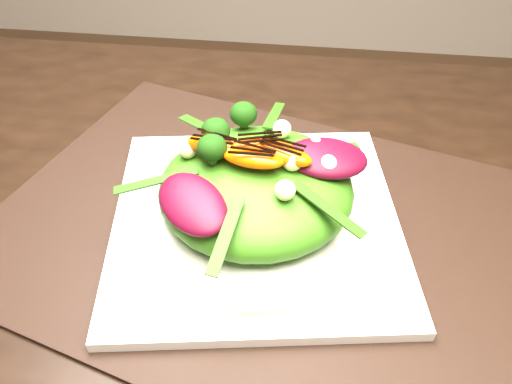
# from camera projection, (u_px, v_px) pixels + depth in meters

# --- Properties ---
(dining_table) EXTENTS (1.60, 0.90, 0.75)m
(dining_table) POSITION_uv_depth(u_px,v_px,m) (230.00, 281.00, 0.54)
(dining_table) COLOR black
(dining_table) RESTS_ON floor
(placemat) EXTENTS (0.63, 0.55, 0.00)m
(placemat) POSITION_uv_depth(u_px,v_px,m) (256.00, 226.00, 0.57)
(placemat) COLOR black
(placemat) RESTS_ON dining_table
(plate_base) EXTENTS (0.34, 0.34, 0.01)m
(plate_base) POSITION_uv_depth(u_px,v_px,m) (256.00, 221.00, 0.56)
(plate_base) COLOR silver
(plate_base) RESTS_ON placemat
(salad_bowl) EXTENTS (0.29, 0.29, 0.02)m
(salad_bowl) POSITION_uv_depth(u_px,v_px,m) (256.00, 210.00, 0.55)
(salad_bowl) COLOR silver
(salad_bowl) RESTS_ON plate_base
(lettuce_mound) EXTENTS (0.25, 0.25, 0.07)m
(lettuce_mound) POSITION_uv_depth(u_px,v_px,m) (256.00, 188.00, 0.53)
(lettuce_mound) COLOR #397115
(lettuce_mound) RESTS_ON salad_bowl
(radicchio_leaf) EXTENTS (0.09, 0.06, 0.02)m
(radicchio_leaf) POSITION_uv_depth(u_px,v_px,m) (327.00, 158.00, 0.52)
(radicchio_leaf) COLOR #3F0616
(radicchio_leaf) RESTS_ON lettuce_mound
(orange_segment) EXTENTS (0.06, 0.03, 0.02)m
(orange_segment) POSITION_uv_depth(u_px,v_px,m) (247.00, 145.00, 0.52)
(orange_segment) COLOR #FF4B04
(orange_segment) RESTS_ON lettuce_mound
(broccoli_floret) EXTENTS (0.05, 0.05, 0.04)m
(broccoli_floret) POSITION_uv_depth(u_px,v_px,m) (207.00, 132.00, 0.52)
(broccoli_floret) COLOR black
(broccoli_floret) RESTS_ON lettuce_mound
(macadamia_nut) EXTENTS (0.02, 0.02, 0.02)m
(macadamia_nut) POSITION_uv_depth(u_px,v_px,m) (294.00, 202.00, 0.47)
(macadamia_nut) COLOR #FFF0B3
(macadamia_nut) RESTS_ON lettuce_mound
(balsamic_drizzle) EXTENTS (0.04, 0.01, 0.00)m
(balsamic_drizzle) POSITION_uv_depth(u_px,v_px,m) (247.00, 138.00, 0.51)
(balsamic_drizzle) COLOR black
(balsamic_drizzle) RESTS_ON orange_segment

